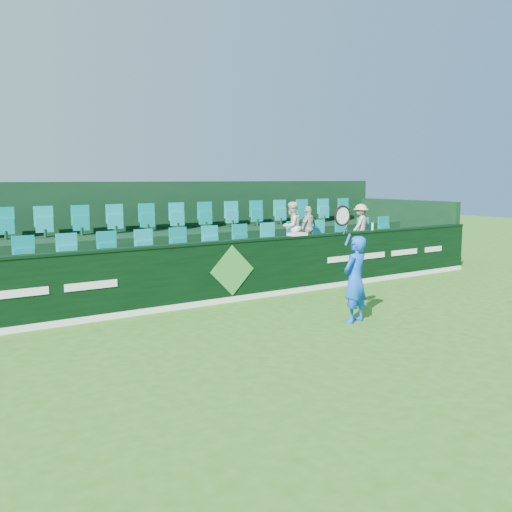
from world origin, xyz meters
TOP-DOWN VIEW (x-y plane):
  - ground at (0.00, 0.00)m, footprint 60.00×60.00m
  - sponsor_hoarding at (0.00, 4.00)m, footprint 16.00×0.25m
  - stand_tier_front at (0.00, 5.10)m, footprint 16.00×2.00m
  - stand_tier_back at (0.00, 7.00)m, footprint 16.00×1.80m
  - stand_rear at (0.00, 7.44)m, footprint 16.00×4.10m
  - seat_row_front at (0.00, 5.50)m, footprint 13.50×0.50m
  - seat_row_back at (0.00, 7.30)m, footprint 13.50×0.50m
  - tennis_player at (0.96, 1.11)m, footprint 1.03×0.52m
  - spectator_left at (2.58, 5.12)m, footprint 0.73×0.63m
  - spectator_middle at (3.14, 5.12)m, footprint 0.73×0.48m
  - spectator_right at (5.04, 5.12)m, footprint 0.86×0.68m
  - towel at (1.88, 4.00)m, footprint 0.42×0.27m
  - drinks_bottle at (4.36, 4.00)m, footprint 0.06×0.06m

SIDE VIEW (x-z plane):
  - ground at x=0.00m, z-range 0.00..0.00m
  - stand_tier_front at x=0.00m, z-range 0.00..0.80m
  - stand_tier_back at x=0.00m, z-range 0.00..1.30m
  - sponsor_hoarding at x=0.00m, z-range 0.00..1.35m
  - tennis_player at x=0.96m, z-range -0.31..1.97m
  - seat_row_front at x=0.00m, z-range 0.80..1.40m
  - stand_rear at x=0.00m, z-range -0.08..2.52m
  - spectator_middle at x=3.14m, z-range 0.80..1.96m
  - towel at x=1.88m, z-range 1.35..1.41m
  - spectator_right at x=5.04m, z-range 0.80..1.97m
  - spectator_left at x=2.58m, z-range 0.80..2.09m
  - drinks_bottle at x=4.36m, z-range 1.35..1.54m
  - seat_row_back at x=0.00m, z-range 1.30..1.90m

